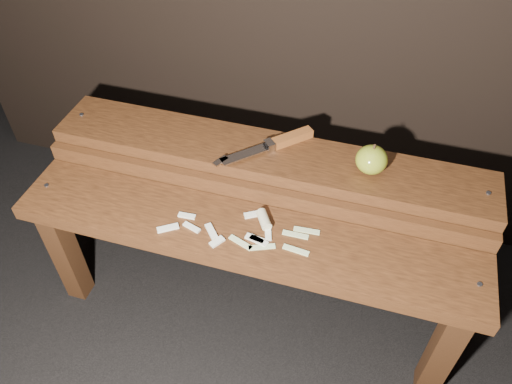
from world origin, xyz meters
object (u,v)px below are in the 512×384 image
(bench_front_tier, at_px, (243,251))
(apple, at_px, (372,160))
(knife, at_px, (280,142))
(bench_rear_tier, at_px, (267,175))

(bench_front_tier, height_order, apple, apple)
(apple, height_order, knife, apple)
(bench_front_tier, height_order, knife, knife)
(bench_rear_tier, relative_size, apple, 14.14)
(bench_front_tier, distance_m, apple, 0.40)
(bench_front_tier, xyz_separation_m, knife, (0.03, 0.26, 0.16))
(bench_rear_tier, xyz_separation_m, apple, (0.27, 0.00, 0.12))
(bench_rear_tier, xyz_separation_m, knife, (0.03, 0.04, 0.10))
(bench_front_tier, distance_m, bench_rear_tier, 0.23)
(bench_front_tier, xyz_separation_m, apple, (0.27, 0.23, 0.18))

